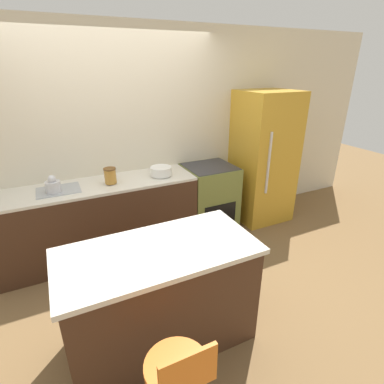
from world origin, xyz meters
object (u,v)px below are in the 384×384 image
(refrigerator, at_px, (263,158))
(mixing_bowl, at_px, (161,171))
(oven_range, at_px, (209,197))
(kettle, at_px, (53,185))

(refrigerator, bearing_deg, mixing_bowl, -179.85)
(oven_range, relative_size, refrigerator, 0.49)
(oven_range, xyz_separation_m, refrigerator, (0.85, -0.04, 0.47))
(oven_range, distance_m, kettle, 1.97)
(oven_range, height_order, kettle, kettle)
(kettle, bearing_deg, mixing_bowl, 0.00)
(kettle, xyz_separation_m, mixing_bowl, (1.20, 0.00, -0.02))
(mixing_bowl, bearing_deg, refrigerator, 0.15)
(kettle, distance_m, mixing_bowl, 1.20)
(oven_range, distance_m, refrigerator, 0.97)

